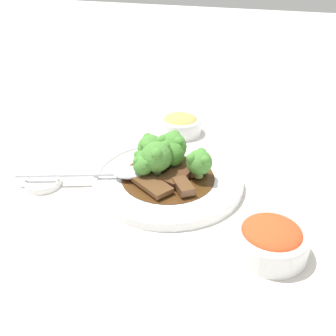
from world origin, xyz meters
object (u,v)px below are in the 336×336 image
at_px(main_plate, 168,179).
at_px(beef_strip_2, 183,186).
at_px(broccoli_floret_0, 172,146).
at_px(broccoli_floret_3, 143,165).
at_px(serving_spoon, 117,173).
at_px(broccoli_floret_1, 170,154).
at_px(beef_strip_1, 192,167).
at_px(side_bowl_appetizer, 180,124).
at_px(beef_strip_0, 152,185).
at_px(broccoli_floret_6, 199,162).
at_px(beef_strip_3, 178,174).
at_px(sauce_dish, 43,182).
at_px(broccoli_floret_4, 151,148).
at_px(broccoli_floret_2, 144,159).
at_px(side_bowl_kimchi, 271,239).
at_px(broccoli_floret_5, 156,156).

relative_size(main_plate, beef_strip_2, 5.32).
height_order(broccoli_floret_0, broccoli_floret_3, broccoli_floret_0).
bearing_deg(serving_spoon, broccoli_floret_1, -54.65).
height_order(beef_strip_1, side_bowl_appetizer, side_bowl_appetizer).
xyz_separation_m(beef_strip_0, broccoli_floret_6, (0.06, -0.07, 0.03)).
relative_size(beef_strip_3, broccoli_floret_1, 1.63).
xyz_separation_m(broccoli_floret_0, sauce_dish, (-0.13, 0.20, -0.04)).
bearing_deg(broccoli_floret_3, beef_strip_2, -100.53).
bearing_deg(broccoli_floret_3, side_bowl_appetizer, -0.08).
relative_size(broccoli_floret_4, sauce_dish, 0.89).
height_order(broccoli_floret_2, side_bowl_appetizer, broccoli_floret_2).
distance_m(broccoli_floret_2, side_bowl_kimchi, 0.27).
relative_size(beef_strip_1, broccoli_floret_1, 1.24).
distance_m(beef_strip_0, broccoli_floret_2, 0.06).
xyz_separation_m(side_bowl_kimchi, side_bowl_appetizer, (0.34, 0.23, -0.00)).
relative_size(beef_strip_0, broccoli_floret_3, 1.85).
distance_m(beef_strip_2, side_bowl_appetizer, 0.26).
bearing_deg(beef_strip_3, serving_spoon, 106.94).
relative_size(beef_strip_0, serving_spoon, 0.36).
bearing_deg(broccoli_floret_4, main_plate, -126.13).
xyz_separation_m(beef_strip_2, broccoli_floret_6, (0.05, -0.01, 0.02)).
xyz_separation_m(beef_strip_2, broccoli_floret_1, (0.06, 0.04, 0.02)).
height_order(beef_strip_2, broccoli_floret_2, broccoli_floret_2).
height_order(broccoli_floret_1, broccoli_floret_6, broccoli_floret_6).
distance_m(beef_strip_1, broccoli_floret_1, 0.05).
distance_m(broccoli_floret_4, side_bowl_appetizer, 0.18).
height_order(beef_strip_1, broccoli_floret_6, broccoli_floret_6).
height_order(main_plate, sauce_dish, main_plate).
height_order(broccoli_floret_0, broccoli_floret_1, broccoli_floret_0).
bearing_deg(broccoli_floret_1, beef_strip_0, 172.43).
height_order(beef_strip_3, broccoli_floret_4, broccoli_floret_4).
xyz_separation_m(broccoli_floret_4, side_bowl_appetizer, (0.18, -0.00, -0.03)).
bearing_deg(broccoli_floret_4, broccoli_floret_6, -101.55).
distance_m(beef_strip_0, side_bowl_appetizer, 0.26).
distance_m(beef_strip_0, broccoli_floret_5, 0.05).
distance_m(beef_strip_0, broccoli_floret_1, 0.08).
bearing_deg(beef_strip_2, broccoli_floret_1, 34.10).
distance_m(beef_strip_0, sauce_dish, 0.20).
relative_size(beef_strip_3, side_bowl_kimchi, 0.77).
relative_size(main_plate, broccoli_floret_4, 4.71).
bearing_deg(beef_strip_2, sauce_dish, 98.29).
bearing_deg(beef_strip_3, broccoli_floret_2, 89.21).
bearing_deg(side_bowl_kimchi, main_plate, 56.42).
relative_size(main_plate, broccoli_floret_6, 5.17).
relative_size(main_plate, side_bowl_appetizer, 2.83).
xyz_separation_m(broccoli_floret_5, broccoli_floret_6, (0.02, -0.07, -0.01)).
bearing_deg(broccoli_floret_1, beef_strip_1, -82.63).
height_order(main_plate, beef_strip_0, beef_strip_0).
distance_m(beef_strip_2, sauce_dish, 0.26).
bearing_deg(main_plate, broccoli_floret_3, 119.49).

